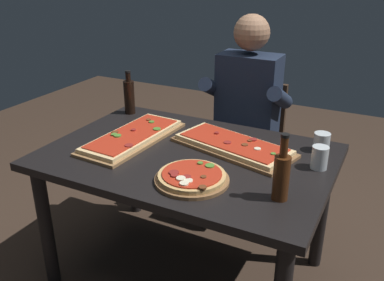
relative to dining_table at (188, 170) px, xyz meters
The scene contains 11 objects.
ground_plane 0.64m from the dining_table, ahead, with size 6.40×6.40×0.00m, color #38281E.
dining_table is the anchor object (origin of this frame).
pizza_rectangular_front 0.26m from the dining_table, 39.92° to the left, with size 0.67×0.42×0.05m.
pizza_rectangular_left 0.36m from the dining_table, behind, with size 0.30×0.65×0.05m.
pizza_round_far 0.31m from the dining_table, 58.55° to the right, with size 0.33×0.33×0.05m.
wine_bottle_dark 0.61m from the dining_table, 21.74° to the right, with size 0.07×0.07×0.28m.
oil_bottle_amber 0.72m from the dining_table, 148.67° to the left, with size 0.07×0.07×0.27m.
tumbler_near_camera 0.69m from the dining_table, 29.82° to the left, with size 0.08×0.08×0.09m.
tumbler_far_side 0.64m from the dining_table, 12.32° to the left, with size 0.08×0.08×0.11m.
diner_chair 0.87m from the dining_table, 88.02° to the left, with size 0.44×0.44×0.87m.
seated_diner 0.74m from the dining_table, 87.70° to the left, with size 0.53×0.41×1.33m.
Camera 1 is at (0.88, -1.68, 1.63)m, focal length 39.51 mm.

